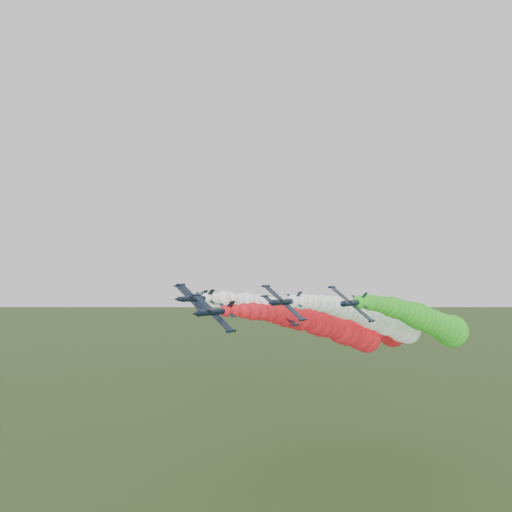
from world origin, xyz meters
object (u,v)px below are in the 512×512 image
at_px(jet_outer_left, 295,315).
at_px(jet_outer_right, 430,322).
at_px(jet_inner_left, 310,317).
at_px(jet_trail, 370,325).
at_px(jet_inner_right, 380,321).
at_px(jet_lead, 334,328).

xyz_separation_m(jet_outer_left, jet_outer_right, (41.66, -3.26, -0.18)).
distance_m(jet_inner_left, jet_trail, 19.52).
relative_size(jet_inner_left, jet_outer_left, 1.01).
distance_m(jet_inner_left, jet_inner_right, 21.08).
xyz_separation_m(jet_lead, jet_trail, (0.57, 26.13, -1.09)).
relative_size(jet_outer_right, jet_trail, 1.00).
bearing_deg(jet_outer_right, jet_lead, -137.96).
height_order(jet_outer_right, jet_trail, jet_outer_right).
bearing_deg(jet_inner_left, jet_lead, -43.55).
xyz_separation_m(jet_outer_left, jet_trail, (22.38, 4.97, -2.48)).
relative_size(jet_lead, jet_inner_left, 0.99).
relative_size(jet_outer_left, jet_outer_right, 0.99).
xyz_separation_m(jet_outer_right, jet_trail, (-19.28, 8.23, -2.30)).
bearing_deg(jet_outer_right, jet_outer_left, 175.53).
height_order(jet_lead, jet_trail, jet_lead).
distance_m(jet_lead, jet_trail, 26.16).
height_order(jet_inner_left, jet_outer_left, jet_inner_left).
bearing_deg(jet_outer_left, jet_inner_left, -44.88).
height_order(jet_lead, jet_inner_right, jet_inner_right).
distance_m(jet_lead, jet_inner_right, 13.83).
height_order(jet_inner_right, jet_outer_left, jet_inner_right).
bearing_deg(jet_inner_right, jet_trail, 117.45).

